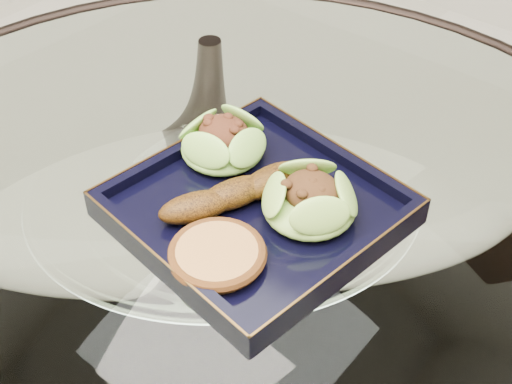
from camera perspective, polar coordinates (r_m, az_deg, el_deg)
The scene contains 6 objects.
dining_table at distance 0.93m, azimuth -2.23°, elevation -9.16°, with size 1.13×1.13×0.77m.
navy_plate at distance 0.80m, azimuth 0.00°, elevation -1.61°, with size 0.27×0.27×0.02m, color black.
lettuce_wrap_left at distance 0.85m, azimuth -2.70°, elevation 3.89°, with size 0.10×0.10×0.04m, color #5CA931.
lettuce_wrap_right at distance 0.77m, azimuth 4.30°, elevation -0.84°, with size 0.10×0.10×0.04m, color #578C28.
roasted_plantain at distance 0.78m, azimuth -1.76°, elevation -0.12°, with size 0.17×0.04×0.03m, color #563009.
crumb_patty at distance 0.73m, azimuth -3.13°, elevation -5.10°, with size 0.09×0.09×0.02m, color #B8723D.
Camera 1 is at (0.40, -0.43, 1.32)m, focal length 50.00 mm.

